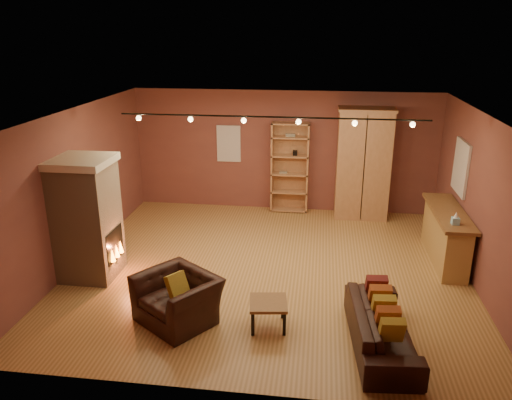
# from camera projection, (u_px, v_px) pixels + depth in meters

# --- Properties ---
(floor) EXTENTS (7.00, 7.00, 0.00)m
(floor) POSITION_uv_depth(u_px,v_px,m) (268.00, 269.00, 9.01)
(floor) COLOR olive
(floor) RESTS_ON ground
(ceiling) EXTENTS (7.00, 7.00, 0.00)m
(ceiling) POSITION_uv_depth(u_px,v_px,m) (270.00, 114.00, 8.09)
(ceiling) COLOR brown
(ceiling) RESTS_ON back_wall
(back_wall) EXTENTS (7.00, 0.02, 2.80)m
(back_wall) POSITION_uv_depth(u_px,v_px,m) (284.00, 151.00, 11.59)
(back_wall) COLOR brown
(back_wall) RESTS_ON floor
(left_wall) EXTENTS (0.02, 6.50, 2.80)m
(left_wall) POSITION_uv_depth(u_px,v_px,m) (76.00, 188.00, 8.98)
(left_wall) COLOR brown
(left_wall) RESTS_ON floor
(right_wall) EXTENTS (0.02, 6.50, 2.80)m
(right_wall) POSITION_uv_depth(u_px,v_px,m) (483.00, 205.00, 8.11)
(right_wall) COLOR brown
(right_wall) RESTS_ON floor
(fireplace) EXTENTS (1.01, 0.98, 2.12)m
(fireplace) POSITION_uv_depth(u_px,v_px,m) (87.00, 218.00, 8.48)
(fireplace) COLOR tan
(fireplace) RESTS_ON floor
(back_window) EXTENTS (0.56, 0.04, 0.86)m
(back_window) POSITION_uv_depth(u_px,v_px,m) (229.00, 144.00, 11.69)
(back_window) COLOR silver
(back_window) RESTS_ON back_wall
(bookcase) EXTENTS (0.86, 0.34, 2.11)m
(bookcase) POSITION_uv_depth(u_px,v_px,m) (290.00, 167.00, 11.58)
(bookcase) COLOR tan
(bookcase) RESTS_ON floor
(armoire) EXTENTS (1.23, 0.70, 2.50)m
(armoire) POSITION_uv_depth(u_px,v_px,m) (363.00, 164.00, 11.12)
(armoire) COLOR tan
(armoire) RESTS_ON floor
(bar_counter) EXTENTS (0.56, 2.06, 0.99)m
(bar_counter) POSITION_uv_depth(u_px,v_px,m) (446.00, 235.00, 9.19)
(bar_counter) COLOR tan
(bar_counter) RESTS_ON floor
(tissue_box) EXTENTS (0.13, 0.13, 0.22)m
(tissue_box) POSITION_uv_depth(u_px,v_px,m) (456.00, 219.00, 8.39)
(tissue_box) COLOR #87C2D9
(tissue_box) RESTS_ON bar_counter
(right_window) EXTENTS (0.05, 0.90, 1.00)m
(right_window) POSITION_uv_depth(u_px,v_px,m) (461.00, 167.00, 9.35)
(right_window) COLOR silver
(right_window) RESTS_ON right_wall
(loveseat) EXTENTS (0.73, 1.99, 0.80)m
(loveseat) POSITION_uv_depth(u_px,v_px,m) (382.00, 320.00, 6.72)
(loveseat) COLOR black
(loveseat) RESTS_ON floor
(armchair) EXTENTS (1.31, 1.23, 0.96)m
(armchair) POSITION_uv_depth(u_px,v_px,m) (177.00, 291.00, 7.29)
(armchair) COLOR black
(armchair) RESTS_ON floor
(coffee_table) EXTENTS (0.60, 0.60, 0.41)m
(coffee_table) POSITION_uv_depth(u_px,v_px,m) (268.00, 305.00, 7.18)
(coffee_table) COLOR brown
(coffee_table) RESTS_ON floor
(track_rail) EXTENTS (5.20, 0.09, 0.13)m
(track_rail) POSITION_uv_depth(u_px,v_px,m) (271.00, 119.00, 8.31)
(track_rail) COLOR black
(track_rail) RESTS_ON ceiling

